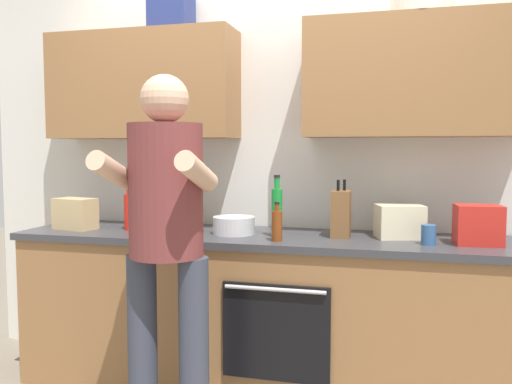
% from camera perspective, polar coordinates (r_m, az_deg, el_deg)
% --- Properties ---
extents(back_wall_unit, '(4.00, 0.38, 2.50)m').
position_cam_1_polar(back_wall_unit, '(3.28, 1.87, 6.62)').
color(back_wall_unit, silver).
rests_on(back_wall_unit, ground).
extents(counter, '(2.84, 0.67, 0.90)m').
position_cam_1_polar(counter, '(3.15, 0.65, -12.63)').
color(counter, olive).
rests_on(counter, ground).
extents(person_standing, '(0.49, 0.45, 1.72)m').
position_cam_1_polar(person_standing, '(2.50, -9.53, -3.86)').
color(person_standing, '#383D4C').
rests_on(person_standing, ground).
extents(bottle_oil, '(0.08, 0.08, 0.34)m').
position_cam_1_polar(bottle_oil, '(3.30, -6.85, -1.26)').
color(bottle_oil, olive).
rests_on(bottle_oil, counter).
extents(bottle_soda, '(0.06, 0.06, 0.34)m').
position_cam_1_polar(bottle_soda, '(2.96, 2.23, -2.00)').
color(bottle_soda, '#198C33').
rests_on(bottle_soda, counter).
extents(bottle_vinegar, '(0.06, 0.06, 0.21)m').
position_cam_1_polar(bottle_vinegar, '(2.83, 2.24, -3.51)').
color(bottle_vinegar, brown).
rests_on(bottle_vinegar, counter).
extents(bottle_water, '(0.07, 0.07, 0.35)m').
position_cam_1_polar(bottle_water, '(3.29, -8.90, -1.24)').
color(bottle_water, silver).
rests_on(bottle_water, counter).
extents(bottle_hotsauce, '(0.07, 0.07, 0.28)m').
position_cam_1_polar(bottle_hotsauce, '(3.31, -13.21, -1.87)').
color(bottle_hotsauce, red).
rests_on(bottle_hotsauce, counter).
extents(cup_tea, '(0.08, 0.08, 0.10)m').
position_cam_1_polar(cup_tea, '(2.86, 17.83, -4.34)').
color(cup_tea, '#33598C').
rests_on(cup_tea, counter).
extents(mixing_bowl, '(0.24, 0.24, 0.10)m').
position_cam_1_polar(mixing_bowl, '(3.07, -2.35, -3.56)').
color(mixing_bowl, silver).
rests_on(mixing_bowl, counter).
extents(knife_block, '(0.10, 0.14, 0.32)m').
position_cam_1_polar(knife_block, '(2.99, 9.00, -2.29)').
color(knife_block, brown).
rests_on(knife_block, counter).
extents(grocery_bag_rice, '(0.28, 0.24, 0.18)m').
position_cam_1_polar(grocery_bag_rice, '(3.03, 14.98, -3.04)').
color(grocery_bag_rice, beige).
rests_on(grocery_bag_rice, counter).
extents(grocery_bag_crisps, '(0.24, 0.19, 0.20)m').
position_cam_1_polar(grocery_bag_crisps, '(2.94, 22.48, -3.25)').
color(grocery_bag_crisps, red).
rests_on(grocery_bag_crisps, counter).
extents(grocery_bag_bread, '(0.27, 0.20, 0.19)m').
position_cam_1_polar(grocery_bag_bread, '(3.43, -18.62, -2.20)').
color(grocery_bag_bread, tan).
rests_on(grocery_bag_bread, counter).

